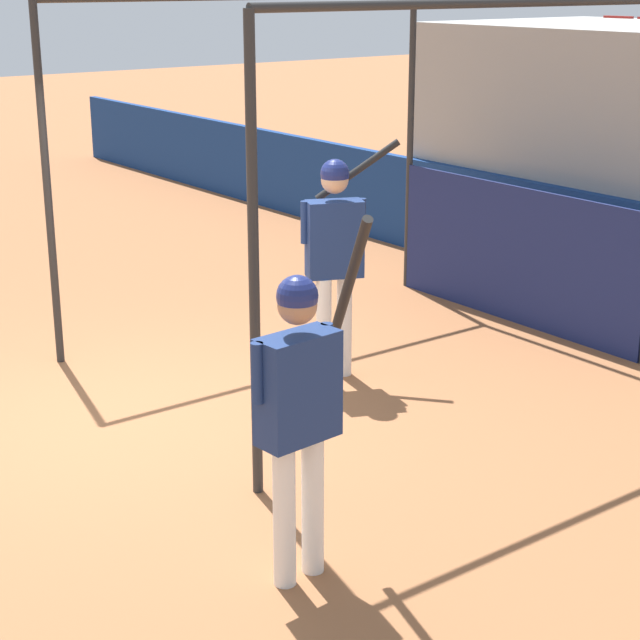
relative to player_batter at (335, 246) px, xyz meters
name	(u,v)px	position (x,y,z in m)	size (l,w,h in m)	color
ground_plane	(115,420)	(-0.30, -1.96, -1.18)	(60.00, 60.00, 0.00)	#935B38
outfield_wall	(586,246)	(-0.30, 3.64, -0.60)	(24.00, 0.12, 1.15)	navy
batting_cage	(456,194)	(-0.21, 1.59, 0.22)	(3.29, 4.24, 3.18)	#282828
player_batter	(335,246)	(0.00, 0.00, 0.00)	(0.58, 0.94, 2.02)	white
player_waiting	(299,399)	(2.45, -2.14, -0.06)	(0.57, 0.80, 2.14)	white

